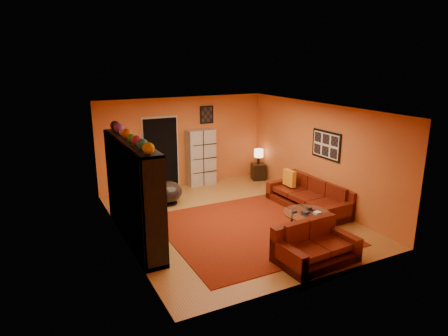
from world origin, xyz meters
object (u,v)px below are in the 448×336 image
table_lamp (259,154)px  bowl_chair (168,192)px  tv (134,192)px  sofa (311,197)px  entertainment_unit (133,191)px  coffee_table (306,215)px  side_table (258,172)px  storage_cabinet (201,157)px  loveseat (313,246)px

table_lamp → bowl_chair: bearing=-166.3°
tv → table_lamp: size_ratio=2.02×
sofa → table_lamp: size_ratio=5.11×
entertainment_unit → table_lamp: size_ratio=6.47×
coffee_table → side_table: 4.09m
storage_cabinet → sofa: bearing=-63.1°
entertainment_unit → bowl_chair: bearing=51.8°
coffee_table → bowl_chair: (-2.01, 3.11, -0.14)m
coffee_table → table_lamp: 4.10m
tv → loveseat: size_ratio=0.61×
loveseat → bowl_chair: loveseat is taller
loveseat → bowl_chair: 4.31m
side_table → loveseat: bearing=-110.3°
bowl_chair → side_table: (3.22, 0.78, -0.07)m
loveseat → entertainment_unit: bearing=44.9°
loveseat → sofa: bearing=-41.7°
tv → coffee_table: tv is taller
sofa → tv: bearing=172.8°
coffee_table → loveseat: bearing=-121.4°
entertainment_unit → storage_cabinet: (2.75, 2.80, -0.22)m
coffee_table → side_table: bearing=72.8°
entertainment_unit → loveseat: 3.72m
coffee_table → table_lamp: table_lamp is taller
table_lamp → side_table: bearing=-90.0°
tv → bowl_chair: size_ratio=1.27×
entertainment_unit → side_table: size_ratio=6.00×
side_table → storage_cabinet: bearing=168.2°
tv → sofa: tv is taller
entertainment_unit → tv: entertainment_unit is taller
entertainment_unit → sofa: 4.49m
entertainment_unit → tv: size_ratio=3.20×
tv → side_table: tv is taller
tv → sofa: bearing=-94.6°
bowl_chair → table_lamp: table_lamp is taller
coffee_table → sofa: bearing=47.3°
sofa → storage_cabinet: 3.53m
loveseat → bowl_chair: (-1.43, 4.06, 0.03)m
entertainment_unit → side_table: bearing=28.3°
entertainment_unit → side_table: (4.52, 2.43, -0.80)m
tv → side_table: 5.10m
entertainment_unit → table_lamp: entertainment_unit is taller
bowl_chair → coffee_table: bearing=-57.2°
entertainment_unit → coffee_table: bearing=-23.9°
tv → bowl_chair: tv is taller
entertainment_unit → loveseat: bearing=-41.6°
entertainment_unit → loveseat: size_ratio=1.95×
sofa → entertainment_unit: bearing=173.9°
tv → coffee_table: 3.65m
sofa → side_table: 2.70m
sofa → table_lamp: table_lamp is taller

